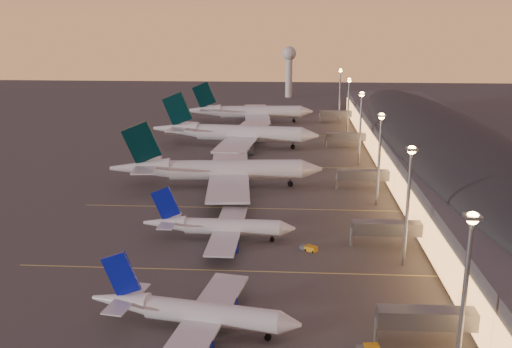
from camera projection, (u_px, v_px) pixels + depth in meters
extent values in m
plane|color=#3F3D3A|center=(234.00, 261.00, 122.58)|extent=(700.00, 700.00, 0.00)
cylinder|color=silver|center=(212.00, 314.00, 93.71)|extent=(22.88, 7.63, 3.84)
cone|color=silver|center=(290.00, 324.00, 90.79)|extent=(4.24, 4.40, 3.84)
cone|color=silver|center=(120.00, 301.00, 97.23)|extent=(10.69, 5.52, 3.84)
cube|color=silver|center=(206.00, 317.00, 94.13)|extent=(11.96, 32.98, 0.42)
cylinder|color=#0A128D|center=(222.00, 304.00, 100.98)|extent=(5.51, 3.71, 2.88)
cylinder|color=#0A128D|center=(196.00, 348.00, 87.64)|extent=(5.51, 3.71, 2.88)
cube|color=#0A128D|center=(121.00, 274.00, 95.79)|extent=(7.03, 1.77, 8.33)
cube|color=silver|center=(127.00, 298.00, 96.80)|extent=(5.57, 12.09, 0.27)
cylinder|color=black|center=(268.00, 336.00, 92.31)|extent=(0.36, 0.36, 1.52)
cylinder|color=black|center=(268.00, 337.00, 92.37)|extent=(1.17, 0.85, 1.08)
cylinder|color=black|center=(207.00, 319.00, 97.35)|extent=(0.36, 0.36, 1.52)
cylinder|color=black|center=(207.00, 321.00, 97.41)|extent=(1.17, 0.85, 1.08)
cylinder|color=black|center=(196.00, 336.00, 92.30)|extent=(0.36, 0.36, 1.52)
cylinder|color=black|center=(196.00, 337.00, 92.36)|extent=(1.17, 0.85, 1.08)
cylinder|color=silver|center=(232.00, 227.00, 132.87)|extent=(22.20, 4.15, 3.77)
cone|color=silver|center=(287.00, 228.00, 131.89)|extent=(3.64, 3.83, 3.77)
cone|color=silver|center=(165.00, 223.00, 133.97)|extent=(10.06, 3.94, 3.77)
cube|color=silver|center=(228.00, 229.00, 133.13)|extent=(6.98, 31.85, 0.41)
cylinder|color=#0A128D|center=(234.00, 224.00, 140.12)|extent=(5.05, 2.91, 2.83)
cylinder|color=#0A128D|center=(227.00, 246.00, 126.70)|extent=(5.05, 2.91, 2.83)
cube|color=#0A128D|center=(166.00, 203.00, 132.63)|extent=(6.91, 0.68, 8.18)
cube|color=silver|center=(170.00, 221.00, 133.73)|extent=(3.77, 11.49, 0.26)
cylinder|color=black|center=(272.00, 239.00, 132.86)|extent=(0.31, 0.31, 1.49)
cylinder|color=black|center=(272.00, 239.00, 132.92)|extent=(1.07, 0.68, 1.06)
cylinder|color=black|center=(226.00, 233.00, 136.24)|extent=(0.31, 0.31, 1.49)
cylinder|color=black|center=(226.00, 234.00, 136.30)|extent=(1.07, 0.68, 1.06)
cylinder|color=black|center=(223.00, 241.00, 131.17)|extent=(0.31, 0.31, 1.49)
cylinder|color=black|center=(223.00, 242.00, 131.23)|extent=(1.07, 0.68, 1.06)
cylinder|color=silver|center=(236.00, 170.00, 174.36)|extent=(40.50, 9.68, 6.07)
cone|color=silver|center=(311.00, 169.00, 175.01)|extent=(6.99, 6.63, 6.07)
cone|color=silver|center=(140.00, 168.00, 173.35)|extent=(18.59, 7.68, 6.07)
cube|color=silver|center=(229.00, 173.00, 174.59)|extent=(16.92, 59.45, 0.67)
cylinder|color=slate|center=(234.00, 169.00, 187.60)|extent=(9.43, 5.35, 4.55)
cylinder|color=slate|center=(233.00, 192.00, 162.74)|extent=(9.43, 5.35, 4.55)
cube|color=black|center=(142.00, 143.00, 171.28)|extent=(12.00, 1.99, 13.46)
cube|color=silver|center=(147.00, 165.00, 173.17)|extent=(8.36, 21.61, 0.42)
cylinder|color=black|center=(290.00, 183.00, 175.96)|extent=(0.53, 0.53, 2.43)
cylinder|color=black|center=(290.00, 184.00, 176.06)|extent=(1.79, 1.21, 1.70)
cylinder|color=black|center=(226.00, 179.00, 179.49)|extent=(0.53, 0.53, 2.43)
cylinder|color=black|center=(226.00, 180.00, 179.59)|extent=(1.79, 1.21, 1.70)
cylinder|color=black|center=(225.00, 187.00, 171.31)|extent=(0.53, 0.53, 2.43)
cylinder|color=black|center=(225.00, 188.00, 171.41)|extent=(1.79, 1.21, 1.70)
cylinder|color=silver|center=(249.00, 133.00, 227.52)|extent=(42.36, 10.87, 6.34)
cone|color=silver|center=(310.00, 135.00, 223.52)|extent=(7.41, 7.04, 6.34)
cone|color=silver|center=(176.00, 129.00, 232.30)|extent=(19.51, 8.36, 6.34)
cube|color=silver|center=(244.00, 136.00, 228.15)|extent=(18.78, 62.23, 0.70)
cylinder|color=slate|center=(253.00, 135.00, 241.30)|extent=(9.93, 5.76, 4.75)
cylinder|color=slate|center=(241.00, 149.00, 215.69)|extent=(9.93, 5.76, 4.75)
cube|color=black|center=(177.00, 109.00, 229.97)|extent=(12.53, 2.31, 14.07)
cube|color=silver|center=(181.00, 127.00, 231.67)|extent=(9.13, 22.66, 0.44)
cylinder|color=black|center=(293.00, 146.00, 225.81)|extent=(0.56, 0.56, 2.54)
cylinder|color=black|center=(293.00, 147.00, 225.91)|extent=(1.89, 1.30, 1.77)
cylinder|color=black|center=(243.00, 142.00, 233.47)|extent=(0.56, 0.56, 2.54)
cylinder|color=black|center=(243.00, 143.00, 233.57)|extent=(1.89, 1.30, 1.77)
cylinder|color=black|center=(239.00, 146.00, 225.04)|extent=(0.56, 0.56, 2.54)
cylinder|color=black|center=(239.00, 147.00, 225.14)|extent=(1.89, 1.30, 1.77)
cylinder|color=silver|center=(260.00, 112.00, 281.31)|extent=(39.69, 9.35, 5.95)
cone|color=silver|center=(307.00, 112.00, 281.87)|extent=(6.84, 6.48, 5.95)
cone|color=silver|center=(203.00, 111.00, 280.42)|extent=(18.21, 7.47, 5.95)
cube|color=silver|center=(257.00, 114.00, 281.54)|extent=(16.38, 58.26, 0.65)
cylinder|color=slate|center=(258.00, 114.00, 294.29)|extent=(9.23, 5.22, 4.46)
cylinder|color=slate|center=(260.00, 122.00, 269.92)|extent=(9.23, 5.22, 4.46)
cube|color=black|center=(204.00, 95.00, 278.39)|extent=(11.76, 1.91, 13.20)
cube|color=silver|center=(207.00, 109.00, 280.23)|extent=(8.12, 21.17, 0.42)
cylinder|color=black|center=(294.00, 120.00, 282.82)|extent=(0.52, 0.52, 2.38)
cylinder|color=black|center=(294.00, 121.00, 282.92)|extent=(1.75, 1.18, 1.66)
cylinder|color=black|center=(254.00, 119.00, 286.35)|extent=(0.52, 0.52, 2.38)
cylinder|color=black|center=(254.00, 119.00, 286.45)|extent=(1.75, 1.18, 1.66)
cylinder|color=black|center=(254.00, 122.00, 278.33)|extent=(0.52, 0.52, 2.38)
cylinder|color=black|center=(254.00, 122.00, 278.43)|extent=(1.75, 1.18, 1.66)
cube|color=#49484D|center=(443.00, 158.00, 187.02)|extent=(40.00, 255.00, 12.00)
ellipsoid|color=black|center=(445.00, 140.00, 185.42)|extent=(39.00, 253.00, 10.92)
cube|color=#FDA655|center=(381.00, 160.00, 188.50)|extent=(0.40, 244.80, 8.00)
cube|color=slate|center=(428.00, 318.00, 90.49)|extent=(16.00, 3.20, 3.00)
cylinder|color=gray|center=(376.00, 329.00, 91.58)|extent=(0.70, 0.70, 4.40)
cube|color=slate|center=(387.00, 228.00, 128.97)|extent=(16.00, 3.20, 3.00)
cylinder|color=gray|center=(351.00, 237.00, 130.06)|extent=(0.70, 0.70, 4.40)
cube|color=slate|center=(364.00, 175.00, 172.26)|extent=(16.00, 3.20, 3.00)
cylinder|color=gray|center=(337.00, 182.00, 173.35)|extent=(0.70, 0.70, 4.40)
cube|color=slate|center=(346.00, 137.00, 227.09)|extent=(16.00, 3.20, 3.00)
cylinder|color=gray|center=(326.00, 142.00, 228.18)|extent=(0.70, 0.70, 4.40)
cube|color=slate|center=(336.00, 114.00, 280.96)|extent=(16.00, 3.20, 3.00)
cylinder|color=gray|center=(320.00, 118.00, 282.05)|extent=(0.70, 0.70, 4.40)
cylinder|color=gray|center=(463.00, 303.00, 78.62)|extent=(0.70, 0.70, 25.00)
cube|color=gray|center=(473.00, 217.00, 75.23)|extent=(2.20, 2.20, 0.50)
sphere|color=#FFBB4F|center=(473.00, 218.00, 75.29)|extent=(1.80, 1.80, 1.80)
cylinder|color=gray|center=(407.00, 209.00, 117.10)|extent=(0.70, 0.70, 25.00)
cube|color=gray|center=(412.00, 149.00, 113.71)|extent=(2.20, 2.20, 0.50)
sphere|color=#FFBB4F|center=(412.00, 150.00, 113.77)|extent=(1.80, 1.80, 1.80)
cylinder|color=gray|center=(379.00, 162.00, 155.58)|extent=(0.70, 0.70, 25.00)
cube|color=gray|center=(382.00, 115.00, 152.19)|extent=(2.20, 2.20, 0.50)
sphere|color=#FFBB4F|center=(382.00, 116.00, 152.25)|extent=(1.80, 1.80, 1.80)
cylinder|color=gray|center=(360.00, 130.00, 198.87)|extent=(0.70, 0.70, 25.00)
cube|color=gray|center=(362.00, 94.00, 195.48)|extent=(2.20, 2.20, 0.50)
sphere|color=#FFBB4F|center=(362.00, 94.00, 195.54)|extent=(1.80, 1.80, 1.80)
cylinder|color=gray|center=(348.00, 110.00, 242.16)|extent=(0.70, 0.70, 25.00)
cube|color=gray|center=(349.00, 80.00, 238.77)|extent=(2.20, 2.20, 0.50)
sphere|color=#FFBB4F|center=(349.00, 80.00, 238.82)|extent=(1.80, 1.80, 1.80)
cylinder|color=gray|center=(340.00, 96.00, 285.44)|extent=(0.70, 0.70, 25.00)
cube|color=gray|center=(341.00, 70.00, 282.06)|extent=(2.20, 2.20, 0.50)
sphere|color=#FFBB4F|center=(341.00, 70.00, 282.11)|extent=(1.80, 1.80, 1.80)
cylinder|color=silver|center=(289.00, 77.00, 368.63)|extent=(4.40, 4.40, 26.00)
sphere|color=silver|center=(289.00, 53.00, 364.63)|extent=(9.00, 9.00, 9.00)
cube|color=#D8C659|center=(231.00, 271.00, 117.77)|extent=(90.00, 0.36, 0.00)
cube|color=#D8C659|center=(246.00, 208.00, 156.25)|extent=(90.00, 0.36, 0.00)
cube|color=#D8C659|center=(256.00, 167.00, 199.53)|extent=(90.00, 0.36, 0.00)
cube|color=#D8C659|center=(264.00, 135.00, 252.44)|extent=(90.00, 0.36, 0.00)
cube|color=orange|center=(371.00, 348.00, 89.40)|extent=(2.49, 1.72, 1.07)
cylinder|color=black|center=(376.00, 347.00, 90.23)|extent=(0.44, 0.22, 0.43)
cylinder|color=black|center=(365.00, 347.00, 90.13)|extent=(0.44, 0.22, 0.43)
cube|color=orange|center=(311.00, 248.00, 127.58)|extent=(3.02, 2.76, 1.17)
cube|color=slate|center=(304.00, 247.00, 128.76)|extent=(2.02, 1.99, 0.85)
cylinder|color=black|center=(316.00, 250.00, 127.72)|extent=(0.50, 0.42, 0.47)
cylinder|color=black|center=(313.00, 252.00, 126.50)|extent=(0.50, 0.42, 0.47)
cylinder|color=black|center=(309.00, 248.00, 128.85)|extent=(0.50, 0.42, 0.47)
cylinder|color=black|center=(305.00, 250.00, 127.63)|extent=(0.50, 0.42, 0.47)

